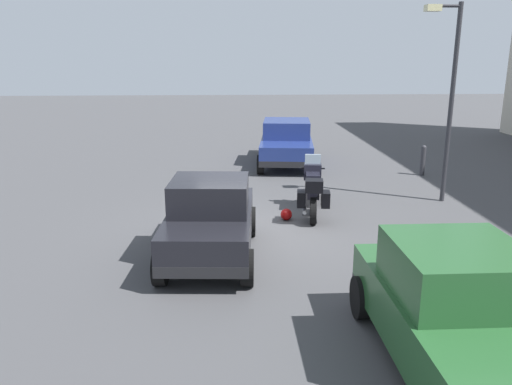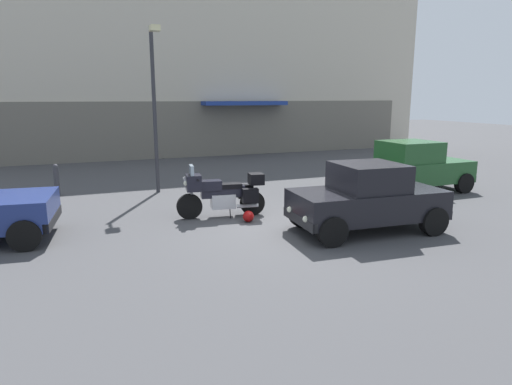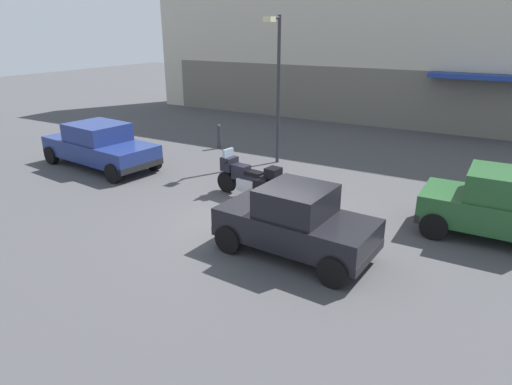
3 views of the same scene
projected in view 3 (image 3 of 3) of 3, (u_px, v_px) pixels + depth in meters
The scene contains 9 objects.
ground_plane at pixel (262, 226), 11.22m from camera, with size 80.00×80.00×0.00m, color #424244.
building_facade_rear at pixel (415, 1), 20.96m from camera, with size 29.19×3.40×11.77m.
motorcycle at pixel (249, 178), 12.86m from camera, with size 2.26×0.89×1.36m.
helmet at pixel (249, 204), 12.27m from camera, with size 0.28×0.28×0.28m, color #990C0C.
car_hatchback_near at pixel (507, 207), 10.28m from camera, with size 3.88×1.78×1.64m.
car_sedan_far at pixel (100, 145), 15.73m from camera, with size 4.70×2.37×1.56m.
car_compact_side at pixel (296, 222), 9.61m from camera, with size 3.55×1.90×1.56m.
streetlamp_curbside at pixel (277, 77), 15.37m from camera, with size 0.28×0.94×5.08m.
bollard_curbside at pixel (219, 136), 18.23m from camera, with size 0.16×0.16×1.00m.
Camera 3 is at (5.01, -8.91, 4.71)m, focal length 31.39 mm.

